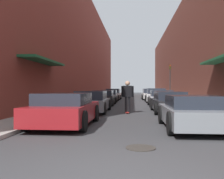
{
  "coord_description": "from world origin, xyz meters",
  "views": [
    {
      "loc": [
        0.19,
        -3.84,
        1.38
      ],
      "look_at": [
        -1.02,
        10.11,
        1.33
      ],
      "focal_mm": 40.0,
      "sensor_mm": 36.0,
      "label": 1
    }
  ],
  "objects_px": {
    "parked_car_right_3": "(156,96)",
    "skateboarder": "(127,93)",
    "parked_car_left_0": "(65,110)",
    "traffic_light": "(170,79)",
    "parked_car_left_1": "(92,102)",
    "parked_car_left_3": "(109,96)",
    "parked_car_right_4": "(150,94)",
    "parked_car_right_2": "(161,98)",
    "parked_car_right_1": "(169,102)",
    "parked_car_right_0": "(193,112)",
    "parked_car_left_2": "(103,98)",
    "parked_car_right_5": "(148,94)",
    "manhole_cover": "(141,148)",
    "parked_car_left_4": "(113,94)"
  },
  "relations": [
    {
      "from": "parked_car_right_1",
      "to": "manhole_cover",
      "type": "relative_size",
      "value": 6.63
    },
    {
      "from": "parked_car_right_0",
      "to": "parked_car_right_3",
      "type": "height_order",
      "value": "parked_car_right_3"
    },
    {
      "from": "parked_car_right_5",
      "to": "manhole_cover",
      "type": "bearing_deg",
      "value": -93.7
    },
    {
      "from": "parked_car_right_5",
      "to": "skateboarder",
      "type": "relative_size",
      "value": 2.39
    },
    {
      "from": "parked_car_left_3",
      "to": "parked_car_right_4",
      "type": "bearing_deg",
      "value": 47.21
    },
    {
      "from": "parked_car_left_0",
      "to": "traffic_light",
      "type": "distance_m",
      "value": 16.79
    },
    {
      "from": "parked_car_left_0",
      "to": "parked_car_right_5",
      "type": "bearing_deg",
      "value": 80.27
    },
    {
      "from": "parked_car_left_1",
      "to": "parked_car_left_2",
      "type": "height_order",
      "value": "parked_car_left_1"
    },
    {
      "from": "parked_car_right_3",
      "to": "parked_car_right_4",
      "type": "xyz_separation_m",
      "value": [
        -0.2,
        5.79,
        -0.02
      ]
    },
    {
      "from": "parked_car_left_2",
      "to": "manhole_cover",
      "type": "relative_size",
      "value": 6.66
    },
    {
      "from": "skateboarder",
      "to": "manhole_cover",
      "type": "xyz_separation_m",
      "value": [
        0.5,
        -8.08,
        -1.11
      ]
    },
    {
      "from": "parked_car_left_0",
      "to": "parked_car_right_5",
      "type": "relative_size",
      "value": 0.97
    },
    {
      "from": "manhole_cover",
      "to": "parked_car_left_0",
      "type": "bearing_deg",
      "value": 129.85
    },
    {
      "from": "parked_car_left_4",
      "to": "parked_car_right_4",
      "type": "distance_m",
      "value": 4.58
    },
    {
      "from": "parked_car_right_0",
      "to": "parked_car_right_2",
      "type": "height_order",
      "value": "parked_car_right_2"
    },
    {
      "from": "traffic_light",
      "to": "parked_car_right_4",
      "type": "bearing_deg",
      "value": 103.07
    },
    {
      "from": "parked_car_left_0",
      "to": "parked_car_left_2",
      "type": "bearing_deg",
      "value": 89.9
    },
    {
      "from": "parked_car_left_2",
      "to": "parked_car_right_1",
      "type": "relative_size",
      "value": 1.0
    },
    {
      "from": "parked_car_left_1",
      "to": "parked_car_right_3",
      "type": "relative_size",
      "value": 1.07
    },
    {
      "from": "parked_car_right_2",
      "to": "traffic_light",
      "type": "height_order",
      "value": "traffic_light"
    },
    {
      "from": "parked_car_right_3",
      "to": "parked_car_left_3",
      "type": "bearing_deg",
      "value": 170.25
    },
    {
      "from": "parked_car_right_1",
      "to": "skateboarder",
      "type": "relative_size",
      "value": 2.57
    },
    {
      "from": "parked_car_right_3",
      "to": "parked_car_right_2",
      "type": "bearing_deg",
      "value": -90.92
    },
    {
      "from": "parked_car_right_3",
      "to": "parked_car_right_0",
      "type": "bearing_deg",
      "value": -90.72
    },
    {
      "from": "parked_car_left_0",
      "to": "skateboarder",
      "type": "distance_m",
      "value": 5.36
    },
    {
      "from": "parked_car_left_3",
      "to": "parked_car_right_2",
      "type": "bearing_deg",
      "value": -53.98
    },
    {
      "from": "parked_car_left_0",
      "to": "parked_car_right_5",
      "type": "xyz_separation_m",
      "value": [
        4.65,
        27.11,
        -0.03
      ]
    },
    {
      "from": "parked_car_left_0",
      "to": "parked_car_right_1",
      "type": "distance_m",
      "value": 7.14
    },
    {
      "from": "parked_car_right_3",
      "to": "parked_car_right_4",
      "type": "bearing_deg",
      "value": 92.02
    },
    {
      "from": "parked_car_right_3",
      "to": "parked_car_right_4",
      "type": "distance_m",
      "value": 5.79
    },
    {
      "from": "parked_car_left_1",
      "to": "parked_car_right_1",
      "type": "height_order",
      "value": "parked_car_left_1"
    },
    {
      "from": "manhole_cover",
      "to": "parked_car_right_0",
      "type": "bearing_deg",
      "value": 56.87
    },
    {
      "from": "parked_car_right_3",
      "to": "skateboarder",
      "type": "xyz_separation_m",
      "value": [
        -2.56,
        -11.42,
        0.44
      ]
    },
    {
      "from": "parked_car_right_1",
      "to": "manhole_cover",
      "type": "bearing_deg",
      "value": -102.04
    },
    {
      "from": "parked_car_right_1",
      "to": "manhole_cover",
      "type": "xyz_separation_m",
      "value": [
        -1.86,
        -8.72,
        -0.58
      ]
    },
    {
      "from": "parked_car_left_3",
      "to": "parked_car_left_4",
      "type": "distance_m",
      "value": 5.26
    },
    {
      "from": "parked_car_right_5",
      "to": "parked_car_left_3",
      "type": "bearing_deg",
      "value": -115.17
    },
    {
      "from": "parked_car_right_1",
      "to": "skateboarder",
      "type": "bearing_deg",
      "value": -164.91
    },
    {
      "from": "parked_car_left_1",
      "to": "parked_car_right_5",
      "type": "height_order",
      "value": "parked_car_left_1"
    },
    {
      "from": "parked_car_left_0",
      "to": "parked_car_left_1",
      "type": "xyz_separation_m",
      "value": [
        0.09,
        5.42,
        -0.0
      ]
    },
    {
      "from": "skateboarder",
      "to": "traffic_light",
      "type": "height_order",
      "value": "traffic_light"
    },
    {
      "from": "parked_car_left_2",
      "to": "traffic_light",
      "type": "height_order",
      "value": "traffic_light"
    },
    {
      "from": "parked_car_left_4",
      "to": "parked_car_right_4",
      "type": "xyz_separation_m",
      "value": [
        4.57,
        -0.29,
        0.01
      ]
    },
    {
      "from": "manhole_cover",
      "to": "parked_car_right_3",
      "type": "bearing_deg",
      "value": 83.97
    },
    {
      "from": "parked_car_right_3",
      "to": "parked_car_left_4",
      "type": "bearing_deg",
      "value": 128.12
    },
    {
      "from": "parked_car_left_0",
      "to": "parked_car_left_2",
      "type": "xyz_separation_m",
      "value": [
        0.02,
        11.63,
        -0.0
      ]
    },
    {
      "from": "skateboarder",
      "to": "parked_car_left_4",
      "type": "bearing_deg",
      "value": 97.2
    },
    {
      "from": "parked_car_left_4",
      "to": "parked_car_right_0",
      "type": "distance_m",
      "value": 23.21
    },
    {
      "from": "parked_car_right_1",
      "to": "parked_car_right_4",
      "type": "distance_m",
      "value": 16.57
    },
    {
      "from": "parked_car_left_2",
      "to": "traffic_light",
      "type": "bearing_deg",
      "value": 33.08
    }
  ]
}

